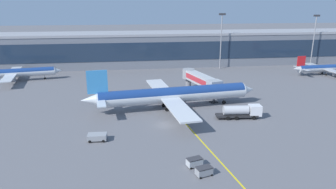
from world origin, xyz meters
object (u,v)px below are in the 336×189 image
Objects in this scene: main_airliner at (173,95)px; fuel_tanker at (242,111)px; baggage_cart_0 at (204,171)px; baggage_cart_1 at (194,162)px; commuter_jet_near at (14,73)px; commuter_jet_far at (328,68)px; pushback_tug at (98,137)px.

fuel_tanker is (15.34, -9.36, -2.03)m from main_airliner.
baggage_cart_0 and baggage_cart_1 have the same top height.
baggage_cart_0 is 0.09× the size of commuter_jet_near.
baggage_cart_0 is 1.00× the size of baggage_cart_1.
main_airliner is at bearing -154.47° from commuter_jet_far.
commuter_jet_near is at bearing 126.83° from baggage_cart_1.
pushback_tug is 0.12× the size of commuter_jet_near.
baggage_cart_1 is at bearing 106.02° from baggage_cart_0.
fuel_tanker reaches higher than pushback_tug.
fuel_tanker is 0.34× the size of commuter_jet_near.
fuel_tanker is at bearing 57.27° from baggage_cart_0.
fuel_tanker is 34.47m from pushback_tug.
baggage_cart_0 is 87.05m from commuter_jet_near.
main_airliner is at bearing 89.91° from baggage_cart_0.
pushback_tug is at bearing 143.51° from baggage_cart_1.
commuter_jet_near is (-51.30, 37.02, -0.71)m from main_airliner.
baggage_cart_0 is at bearing -90.09° from main_airliner.
commuter_jet_far is at bearing -2.75° from commuter_jet_near.
commuter_jet_near is at bearing 126.08° from baggage_cart_0.
fuel_tanker is 64.81m from commuter_jet_far.
baggage_cart_0 is 3.20m from baggage_cart_1.
main_airliner is 4.28× the size of fuel_tanker.
main_airliner is 12.01× the size of pushback_tug.
baggage_cart_1 is at bearing -137.25° from commuter_jet_far.
pushback_tug is 1.32× the size of baggage_cart_1.
baggage_cart_0 reaches higher than pushback_tug.
pushback_tug is at bearing 138.86° from baggage_cart_0.
baggage_cart_1 is (-16.27, -20.86, -0.96)m from fuel_tanker.
commuter_jet_far reaches higher than fuel_tanker.
baggage_cart_1 reaches higher than pushback_tug.
main_airliner is 25.38m from pushback_tug.
commuter_jet_near is (-66.64, 46.39, 1.32)m from fuel_tanker.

